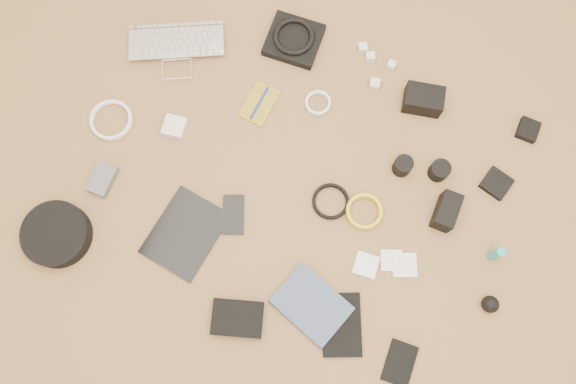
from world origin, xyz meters
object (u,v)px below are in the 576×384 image
(laptop, at_px, (177,55))
(phone, at_px, (233,215))
(headphone_case, at_px, (57,234))
(paperback, at_px, (294,325))
(tablet, at_px, (185,233))
(dslr_camera, at_px, (423,100))

(laptop, bearing_deg, phone, -73.43)
(headphone_case, distance_m, paperback, 0.80)
(tablet, distance_m, phone, 0.16)
(dslr_camera, xyz_separation_m, phone, (-0.47, -0.57, -0.03))
(tablet, xyz_separation_m, headphone_case, (-0.38, -0.14, 0.02))
(dslr_camera, height_order, paperback, dslr_camera)
(laptop, relative_size, phone, 2.54)
(phone, distance_m, paperback, 0.40)
(laptop, distance_m, tablet, 0.63)
(tablet, relative_size, headphone_case, 1.20)
(tablet, height_order, phone, tablet)
(laptop, relative_size, paperback, 1.53)
(phone, xyz_separation_m, paperback, (0.30, -0.27, 0.01))
(phone, bearing_deg, laptop, 110.38)
(dslr_camera, relative_size, headphone_case, 0.60)
(laptop, distance_m, phone, 0.60)
(tablet, height_order, paperback, paperback)
(phone, bearing_deg, paperback, -60.57)
(dslr_camera, distance_m, headphone_case, 1.27)
(tablet, bearing_deg, dslr_camera, 59.86)
(laptop, height_order, tablet, laptop)
(laptop, distance_m, headphone_case, 0.72)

